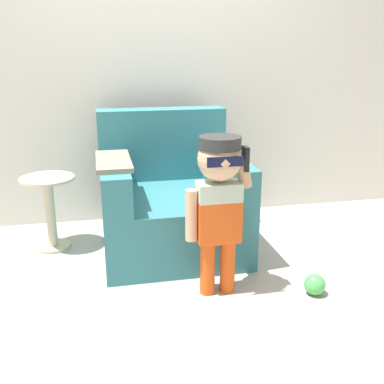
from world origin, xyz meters
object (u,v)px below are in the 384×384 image
(toy_ball, at_px, (315,285))
(person_child, at_px, (219,192))
(armchair, at_px, (169,200))
(side_table, at_px, (50,206))

(toy_ball, bearing_deg, person_child, 164.98)
(armchair, distance_m, person_child, 0.78)
(armchair, distance_m, side_table, 0.82)
(armchair, height_order, person_child, armchair)
(person_child, xyz_separation_m, toy_ball, (0.54, -0.14, -0.54))
(side_table, relative_size, toy_ball, 4.26)
(side_table, xyz_separation_m, toy_ball, (1.51, -0.97, -0.25))
(side_table, height_order, toy_ball, side_table)
(person_child, distance_m, toy_ball, 0.78)
(toy_ball, bearing_deg, side_table, 147.19)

